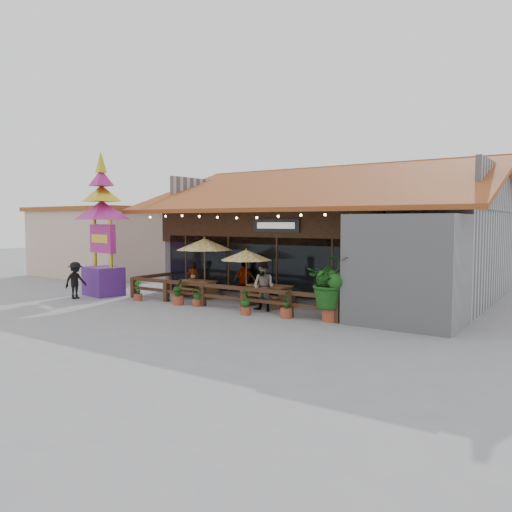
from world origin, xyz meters
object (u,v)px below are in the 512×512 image
Objects in this scene: umbrella_left at (205,244)px; picnic_table_right at (270,292)px; umbrella_right at (246,255)px; pedestrian at (76,280)px; tropical_plant at (331,283)px; picnic_table_left at (198,286)px; thai_sign_tower at (102,214)px.

picnic_table_right is at bearing -0.00° from umbrella_left.
umbrella_right is at bearing -169.39° from picnic_table_right.
pedestrian is at bearing -158.14° from picnic_table_right.
tropical_plant reaches higher than picnic_table_right.
umbrella_left reaches higher than picnic_table_left.
umbrella_left is 3.81m from picnic_table_right.
pedestrian is at bearing -143.10° from picnic_table_left.
picnic_table_left is 1.02× the size of pedestrian.
umbrella_left is at bearing 180.00° from picnic_table_right.
umbrella_right reaches higher than picnic_table_left.
umbrella_right is 3.11m from picnic_table_left.
picnic_table_right is at bearing 13.11° from thai_sign_tower.
picnic_table_left is at bearing 23.79° from thai_sign_tower.
pedestrian is at bearing -145.30° from umbrella_left.
umbrella_right is at bearing -3.52° from picnic_table_left.
picnic_table_right is (3.74, 0.02, 0.04)m from picnic_table_left.
picnic_table_right is (3.36, -0.00, -1.80)m from umbrella_left.
tropical_plant is (7.10, -1.40, 0.77)m from picnic_table_left.
umbrella_left is 2.39m from umbrella_right.
thai_sign_tower reaches higher than umbrella_right.
umbrella_left is at bearing 2.94° from picnic_table_left.
thai_sign_tower is at bearing -166.89° from picnic_table_right.
umbrella_right reaches higher than picnic_table_right.
tropical_plant is at bearing -15.75° from umbrella_right.
umbrella_right is at bearing -4.58° from umbrella_left.
umbrella_left reaches higher than pedestrian.
thai_sign_tower is 11.46m from tropical_plant.
umbrella_right is (2.35, -0.19, -0.37)m from umbrella_left.
pedestrian is at bearing -171.07° from tropical_plant.
umbrella_right is 1.25× the size of tropical_plant.
umbrella_right is 4.59m from tropical_plant.
pedestrian is (-7.97, -3.20, 0.24)m from picnic_table_right.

